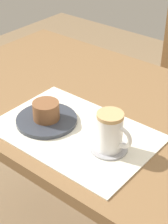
% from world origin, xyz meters
% --- Properties ---
extents(dining_table, '(1.22, 0.72, 0.73)m').
position_xyz_m(dining_table, '(0.00, 0.00, 0.64)').
color(dining_table, brown).
rests_on(dining_table, ground_plane).
extents(placemat, '(0.45, 0.30, 0.00)m').
position_xyz_m(placemat, '(0.03, -0.17, 0.73)').
color(placemat, silver).
rests_on(placemat, dining_table).
extents(pastry_plate, '(0.18, 0.18, 0.01)m').
position_xyz_m(pastry_plate, '(-0.07, -0.18, 0.74)').
color(pastry_plate, '#333842').
rests_on(pastry_plate, placemat).
extents(pastry, '(0.08, 0.08, 0.05)m').
position_xyz_m(pastry, '(-0.07, -0.18, 0.77)').
color(pastry, brown).
rests_on(pastry, pastry_plate).
extents(coffee_coaster, '(0.10, 0.10, 0.00)m').
position_xyz_m(coffee_coaster, '(0.15, -0.17, 0.73)').
color(coffee_coaster, '#99999E').
rests_on(coffee_coaster, placemat).
extents(coffee_mug, '(0.10, 0.07, 0.11)m').
position_xyz_m(coffee_mug, '(0.15, -0.17, 0.79)').
color(coffee_mug, white).
rests_on(coffee_mug, coffee_coaster).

